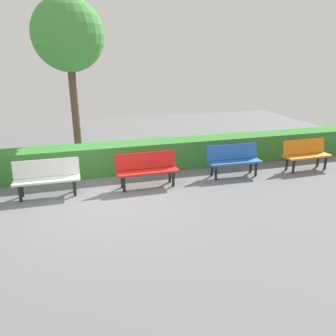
{
  "coord_description": "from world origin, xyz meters",
  "views": [
    {
      "loc": [
        0.53,
        6.91,
        3.15
      ],
      "look_at": [
        -1.58,
        -0.33,
        0.55
      ],
      "focal_mm": 34.41,
      "sensor_mm": 36.0,
      "label": 1
    }
  ],
  "objects": [
    {
      "name": "ground_plane",
      "position": [
        0.0,
        0.0,
        0.0
      ],
      "size": [
        21.8,
        21.8,
        0.0
      ],
      "primitive_type": "plane",
      "color": "slate"
    },
    {
      "name": "bench_orange",
      "position": [
        -5.91,
        -0.67,
        0.48
      ],
      "size": [
        1.44,
        0.51,
        0.86
      ],
      "rotation": [
        0.0,
        0.0,
        0.03
      ],
      "color": "orange",
      "rests_on": "ground_plane"
    },
    {
      "name": "bench_blue",
      "position": [
        -3.61,
        -0.77,
        0.48
      ],
      "size": [
        1.51,
        0.51,
        0.86
      ],
      "rotation": [
        0.0,
        0.0,
        -0.03
      ],
      "color": "blue",
      "rests_on": "ground_plane"
    },
    {
      "name": "bench_red",
      "position": [
        -1.11,
        -0.66,
        0.48
      ],
      "size": [
        1.57,
        0.48,
        0.86
      ],
      "rotation": [
        0.0,
        0.0,
        0.01
      ],
      "color": "red",
      "rests_on": "ground_plane"
    },
    {
      "name": "bench_white",
      "position": [
        1.29,
        -0.75,
        0.48
      ],
      "size": [
        1.51,
        0.47,
        0.86
      ],
      "rotation": [
        0.0,
        0.0,
        -0.01
      ],
      "color": "white",
      "rests_on": "ground_plane"
    },
    {
      "name": "hedge_row",
      "position": [
        -1.09,
        -1.94,
        0.41
      ],
      "size": [
        17.8,
        0.76,
        0.83
      ],
      "primitive_type": "cube",
      "color": "#387F33",
      "rests_on": "ground_plane"
    },
    {
      "name": "tree_near",
      "position": [
        0.5,
        -3.48,
        3.72
      ],
      "size": [
        2.07,
        2.07,
        4.8
      ],
      "color": "brown",
      "rests_on": "ground_plane"
    }
  ]
}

